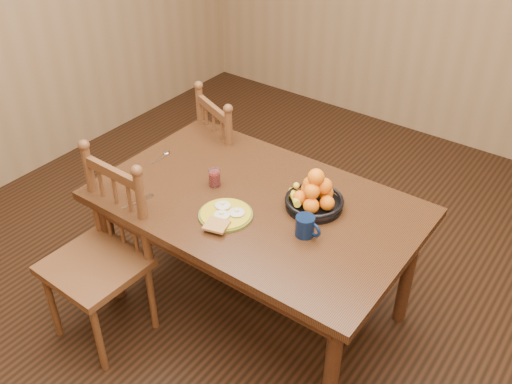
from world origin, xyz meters
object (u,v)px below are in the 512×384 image
Objects in this scene: chair_near at (101,258)px; fruit_bowl at (314,196)px; coffee_mug at (306,226)px; breakfast_plate at (225,215)px; chair_far at (237,163)px; dining_table at (256,214)px.

fruit_bowl is at bearing 42.36° from chair_near.
breakfast_plate is at bearing -163.90° from coffee_mug.
chair_near is (0.02, -1.14, 0.02)m from chair_far.
chair_near reaches higher than breakfast_plate.
fruit_bowl reaches higher than breakfast_plate.
dining_table is at bearing 48.16° from chair_near.
chair_near is at bearing -133.37° from dining_table.
fruit_bowl is (0.30, 0.32, 0.05)m from breakfast_plate.
chair_far is at bearing 151.97° from fruit_bowl.
coffee_mug is at bearing 166.69° from chair_far.
chair_far is 1.00m from fruit_bowl.
chair_far is at bearing 124.82° from breakfast_plate.
fruit_bowl reaches higher than dining_table.
dining_table is at bearing 157.30° from chair_far.
chair_far reaches higher than breakfast_plate.
chair_near is at bearing -139.17° from fruit_bowl.
coffee_mug reaches higher than dining_table.
chair_near is 0.69m from breakfast_plate.
dining_table is 1.58× the size of chair_near.
dining_table is 1.64× the size of chair_far.
fruit_bowl is at bearing 111.79° from coffee_mug.
dining_table is at bearing 78.67° from breakfast_plate.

